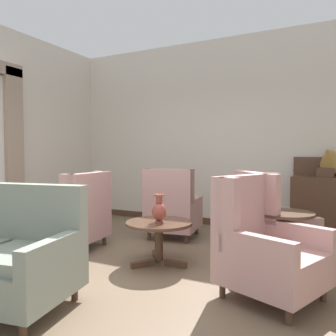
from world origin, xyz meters
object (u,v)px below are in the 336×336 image
(armchair_far_left, at_px, (267,225))
(sideboard, at_px, (325,204))
(armchair_near_sideboard, at_px, (76,217))
(gramophone, at_px, (330,158))
(porcelain_vase, at_px, (159,210))
(coffee_table, at_px, (159,230))
(armchair_near_window, at_px, (172,209))
(armchair_beside_settee, at_px, (264,247))
(side_table, at_px, (285,238))

(armchair_far_left, bearing_deg, sideboard, -56.57)
(armchair_near_sideboard, distance_m, sideboard, 3.71)
(armchair_near_sideboard, relative_size, sideboard, 0.84)
(armchair_near_sideboard, xyz_separation_m, gramophone, (3.11, 2.00, 0.81))
(porcelain_vase, bearing_deg, coffee_table, 122.97)
(armchair_far_left, xyz_separation_m, armchair_near_window, (-1.54, 0.55, -0.00))
(armchair_far_left, height_order, armchair_beside_settee, armchair_beside_settee)
(armchair_near_sideboard, xyz_separation_m, side_table, (2.73, 0.18, -0.02))
(armchair_near_window, xyz_separation_m, sideboard, (2.13, 0.97, 0.09))
(armchair_beside_settee, height_order, gramophone, gramophone)
(armchair_far_left, relative_size, sideboard, 0.88)
(porcelain_vase, distance_m, armchair_near_window, 1.30)
(coffee_table, distance_m, armchair_near_sideboard, 1.33)
(sideboard, distance_m, gramophone, 0.71)
(armchair_beside_settee, relative_size, side_table, 1.58)
(coffee_table, bearing_deg, porcelain_vase, -57.03)
(armchair_near_sideboard, bearing_deg, armchair_far_left, 98.30)
(armchair_near_window, relative_size, gramophone, 1.78)
(side_table, bearing_deg, armchair_far_left, 123.24)
(armchair_far_left, bearing_deg, armchair_beside_settee, 153.97)
(coffee_table, relative_size, gramophone, 1.29)
(porcelain_vase, relative_size, armchair_beside_settee, 0.30)
(side_table, xyz_separation_m, gramophone, (0.38, 1.82, 0.83))
(coffee_table, bearing_deg, armchair_beside_settee, -15.44)
(armchair_near_sideboard, xyz_separation_m, armchair_near_window, (0.93, 1.13, 0.01))
(armchair_far_left, height_order, armchair_near_window, armchair_far_left)
(porcelain_vase, height_order, sideboard, sideboard)
(armchair_near_window, bearing_deg, armchair_near_sideboard, 42.52)
(armchair_beside_settee, height_order, armchair_near_window, armchair_beside_settee)
(armchair_near_sideboard, bearing_deg, porcelain_vase, 81.52)
(armchair_beside_settee, bearing_deg, armchair_near_sideboard, 102.73)
(armchair_far_left, bearing_deg, coffee_table, 82.90)
(side_table, distance_m, sideboard, 1.94)
(side_table, distance_m, gramophone, 2.03)
(armchair_near_sideboard, relative_size, armchair_beside_settee, 0.96)
(armchair_near_window, distance_m, gramophone, 2.48)
(armchair_near_window, distance_m, side_table, 2.04)
(side_table, bearing_deg, porcelain_vase, -168.98)
(porcelain_vase, xyz_separation_m, gramophone, (1.75, 2.08, 0.60))
(coffee_table, height_order, armchair_near_window, armchair_near_window)
(sideboard, bearing_deg, porcelain_vase, -127.91)
(sideboard, bearing_deg, gramophone, -61.33)
(sideboard, xyz_separation_m, gramophone, (0.05, -0.10, 0.71))
(armchair_beside_settee, bearing_deg, coffee_table, 95.87)
(armchair_near_sideboard, xyz_separation_m, armchair_beside_settee, (2.64, -0.40, 0.02))
(armchair_beside_settee, relative_size, sideboard, 0.88)
(armchair_near_window, xyz_separation_m, side_table, (1.80, -0.95, -0.03))
(armchair_far_left, xyz_separation_m, armchair_beside_settee, (0.16, -0.98, 0.00))
(armchair_far_left, bearing_deg, gramophone, -59.64)
(coffee_table, relative_size, armchair_near_sideboard, 0.75)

